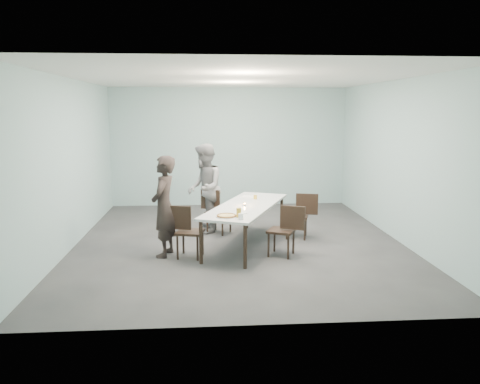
{
  "coord_description": "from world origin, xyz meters",
  "views": [
    {
      "loc": [
        -0.6,
        -8.49,
        2.43
      ],
      "look_at": [
        0.0,
        -0.34,
        1.0
      ],
      "focal_mm": 35.0,
      "sensor_mm": 36.0,
      "label": 1
    }
  ],
  "objects": [
    {
      "name": "side_plate",
      "position": [
        0.0,
        -0.94,
        0.76
      ],
      "size": [
        0.18,
        0.18,
        0.01
      ],
      "primitive_type": "cylinder",
      "color": "white",
      "rests_on": "table"
    },
    {
      "name": "amber_tumbler",
      "position": [
        0.34,
        0.27,
        0.79
      ],
      "size": [
        0.07,
        0.07,
        0.08
      ],
      "primitive_type": "cylinder",
      "color": "gold",
      "rests_on": "table"
    },
    {
      "name": "table",
      "position": [
        0.12,
        -0.28,
        0.69
      ],
      "size": [
        1.83,
        2.75,
        0.75
      ],
      "rotation": [
        0.0,
        0.0,
        -0.39
      ],
      "color": "white",
      "rests_on": "ground"
    },
    {
      "name": "chair_far_left",
      "position": [
        -0.42,
        0.67,
        0.5
      ],
      "size": [
        0.64,
        0.57,
        0.87
      ],
      "rotation": [
        0.0,
        0.0,
        -0.52
      ],
      "color": "black",
      "rests_on": "ground"
    },
    {
      "name": "diner_near",
      "position": [
        -1.3,
        -0.78,
        0.85
      ],
      "size": [
        0.53,
        0.69,
        1.7
      ],
      "primitive_type": "imported",
      "rotation": [
        0.0,
        0.0,
        -1.79
      ],
      "color": "black",
      "rests_on": "ground"
    },
    {
      "name": "ground",
      "position": [
        0.0,
        0.0,
        0.0
      ],
      "size": [
        7.0,
        7.0,
        0.0
      ],
      "primitive_type": "plane",
      "color": "#333335",
      "rests_on": "ground"
    },
    {
      "name": "tealight",
      "position": [
        0.08,
        -0.34,
        0.77
      ],
      "size": [
        0.06,
        0.06,
        0.05
      ],
      "color": "silver",
      "rests_on": "table"
    },
    {
      "name": "pizza",
      "position": [
        -0.28,
        -1.21,
        0.77
      ],
      "size": [
        0.34,
        0.34,
        0.04
      ],
      "color": "white",
      "rests_on": "table"
    },
    {
      "name": "chair_far_right",
      "position": [
        1.21,
        0.15,
        0.5
      ],
      "size": [
        0.65,
        0.52,
        0.87
      ],
      "rotation": [
        0.0,
        0.0,
        2.87
      ],
      "color": "black",
      "rests_on": "ground"
    },
    {
      "name": "water_tumbler",
      "position": [
        -0.06,
        -1.39,
        0.8
      ],
      "size": [
        0.08,
        0.08,
        0.09
      ],
      "primitive_type": "cylinder",
      "color": "silver",
      "rests_on": "table"
    },
    {
      "name": "room_shell",
      "position": [
        0.0,
        0.0,
        2.03
      ],
      "size": [
        6.02,
        7.02,
        3.01
      ],
      "color": "#96B9BD",
      "rests_on": "ground"
    },
    {
      "name": "diner_far",
      "position": [
        -0.63,
        0.75,
        0.89
      ],
      "size": [
        0.68,
        0.87,
        1.79
      ],
      "primitive_type": "imported",
      "rotation": [
        0.0,
        0.0,
        -1.57
      ],
      "color": "gray",
      "rests_on": "ground"
    },
    {
      "name": "chair_near_left",
      "position": [
        -0.95,
        -0.88,
        0.5
      ],
      "size": [
        0.65,
        0.51,
        0.87
      ],
      "rotation": [
        0.0,
        0.0,
        -0.24
      ],
      "color": "black",
      "rests_on": "ground"
    },
    {
      "name": "menu",
      "position": [
        0.25,
        0.52,
        0.75
      ],
      "size": [
        0.36,
        0.32,
        0.01
      ],
      "primitive_type": "cube",
      "rotation": [
        0.0,
        0.0,
        -0.39
      ],
      "color": "silver",
      "rests_on": "table"
    },
    {
      "name": "beer_glass",
      "position": [
        -0.09,
        -1.25,
        0.82
      ],
      "size": [
        0.08,
        0.08,
        0.15
      ],
      "primitive_type": "cylinder",
      "color": "gold",
      "rests_on": "table"
    },
    {
      "name": "chair_near_right",
      "position": [
        0.73,
        -0.95,
        0.5
      ],
      "size": [
        0.65,
        0.56,
        0.87
      ],
      "rotation": [
        0.0,
        0.0,
        2.7
      ],
      "color": "black",
      "rests_on": "ground"
    }
  ]
}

